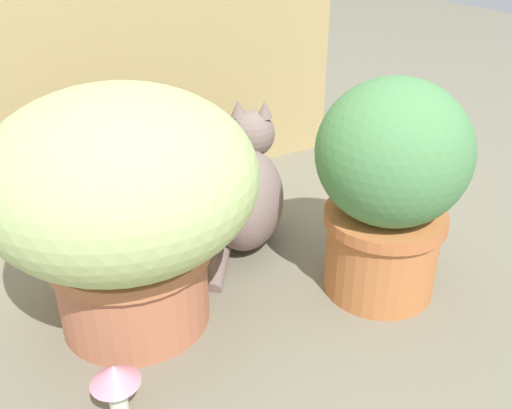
% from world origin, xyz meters
% --- Properties ---
extents(ground_plane, '(6.00, 6.00, 0.00)m').
position_xyz_m(ground_plane, '(0.00, 0.00, 0.00)').
color(ground_plane, '#736E5B').
extents(cardboard_backdrop, '(1.07, 0.03, 0.96)m').
position_xyz_m(cardboard_backdrop, '(0.05, 0.55, 0.48)').
color(cardboard_backdrop, tan).
rests_on(cardboard_backdrop, ground).
extents(grass_planter, '(0.47, 0.47, 0.45)m').
position_xyz_m(grass_planter, '(-0.22, 0.02, 0.26)').
color(grass_planter, '#B86A4B').
rests_on(grass_planter, ground).
extents(leafy_planter, '(0.29, 0.29, 0.44)m').
position_xyz_m(leafy_planter, '(0.24, -0.14, 0.24)').
color(leafy_planter, '#C2713C').
rests_on(leafy_planter, ground).
extents(cat, '(0.32, 0.32, 0.32)m').
position_xyz_m(cat, '(0.10, 0.17, 0.12)').
color(cat, '#796660').
rests_on(cat, ground).
extents(mushroom_ornament_pink, '(0.08, 0.08, 0.11)m').
position_xyz_m(mushroom_ornament_pink, '(-0.33, -0.20, 0.08)').
color(mushroom_ornament_pink, silver).
rests_on(mushroom_ornament_pink, ground).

